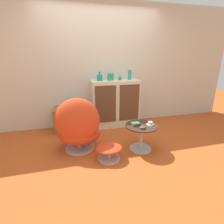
% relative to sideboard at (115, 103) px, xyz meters
% --- Properties ---
extents(ground_plane, '(12.00, 12.00, 0.00)m').
position_rel_sideboard_xyz_m(ground_plane, '(-0.28, -1.11, -0.52)').
color(ground_plane, '#B74C1E').
extents(wall_back, '(6.40, 0.06, 2.60)m').
position_rel_sideboard_xyz_m(wall_back, '(-0.28, 0.24, 0.78)').
color(wall_back, beige).
rests_on(wall_back, ground_plane).
extents(sideboard, '(1.04, 0.42, 1.03)m').
position_rel_sideboard_xyz_m(sideboard, '(0.00, 0.00, 0.00)').
color(sideboard, beige).
rests_on(sideboard, ground_plane).
extents(tv_console, '(0.64, 0.44, 0.50)m').
position_rel_sideboard_xyz_m(tv_console, '(-1.01, -0.01, -0.27)').
color(tv_console, brown).
rests_on(tv_console, ground_plane).
extents(egg_chair, '(0.83, 0.78, 0.95)m').
position_rel_sideboard_xyz_m(egg_chair, '(-0.89, -0.92, -0.10)').
color(egg_chair, '#B7B7BC').
rests_on(egg_chair, ground_plane).
extents(ottoman, '(0.42, 0.35, 0.23)m').
position_rel_sideboard_xyz_m(ottoman, '(-0.46, -1.30, -0.36)').
color(ottoman, '#B7B7BC').
rests_on(ottoman, ground_plane).
extents(coffee_table, '(0.54, 0.54, 0.44)m').
position_rel_sideboard_xyz_m(coffee_table, '(0.13, -1.15, -0.24)').
color(coffee_table, '#B7B7BC').
rests_on(coffee_table, ground_plane).
extents(vase_leftmost, '(0.12, 0.12, 0.18)m').
position_rel_sideboard_xyz_m(vase_leftmost, '(-0.34, 0.00, 0.58)').
color(vase_leftmost, teal).
rests_on(vase_leftmost, sideboard).
extents(vase_inner_left, '(0.13, 0.13, 0.15)m').
position_rel_sideboard_xyz_m(vase_inner_left, '(-0.10, 0.00, 0.59)').
color(vase_inner_left, '#2D8E6B').
rests_on(vase_inner_left, sideboard).
extents(vase_inner_right, '(0.08, 0.08, 0.11)m').
position_rel_sideboard_xyz_m(vase_inner_right, '(0.11, 0.00, 0.56)').
color(vase_inner_right, '#2D8E6B').
rests_on(vase_inner_right, sideboard).
extents(vase_rightmost, '(0.08, 0.08, 0.21)m').
position_rel_sideboard_xyz_m(vase_rightmost, '(0.33, 0.00, 0.62)').
color(vase_rightmost, teal).
rests_on(vase_rightmost, sideboard).
extents(potted_plant, '(0.17, 0.17, 0.22)m').
position_rel_sideboard_xyz_m(potted_plant, '(-0.96, -0.01, 0.10)').
color(potted_plant, silver).
rests_on(potted_plant, tv_console).
extents(teacup, '(0.12, 0.12, 0.05)m').
position_rel_sideboard_xyz_m(teacup, '(0.28, -1.16, -0.05)').
color(teacup, silver).
rests_on(teacup, coffee_table).
extents(book_stack, '(0.15, 0.14, 0.05)m').
position_rel_sideboard_xyz_m(book_stack, '(0.04, -1.12, -0.05)').
color(book_stack, red).
rests_on(book_stack, coffee_table).
extents(bowl, '(0.10, 0.10, 0.04)m').
position_rel_sideboard_xyz_m(bowl, '(0.10, -1.27, -0.06)').
color(bowl, '#4C3828').
rests_on(bowl, coffee_table).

